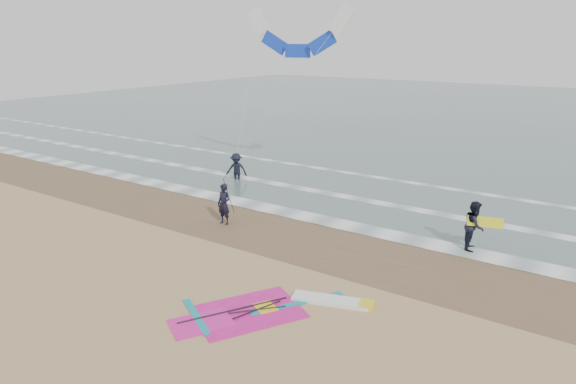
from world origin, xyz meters
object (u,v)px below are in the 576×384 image
Objects in this scene: windsurf_rig at (271,309)px; surf_kite at (297,36)px; person_wading at (236,164)px; person_standing at (224,204)px; person_walking at (474,226)px.

windsurf_rig is 0.63× the size of surf_kite.
person_wading is at bearing 133.43° from windsurf_rig.
windsurf_rig is 2.85× the size of person_standing.
windsurf_rig is 15.27m from person_wading.
person_walking is 14.71m from surf_kite.
person_standing is 0.95× the size of person_wading.
person_walking is at bearing 20.51° from person_standing.
windsurf_rig is 8.00m from person_standing.
windsurf_rig is at bearing 146.91° from person_walking.
person_standing reaches higher than windsurf_rig.
person_standing is 11.34m from surf_kite.
person_walking reaches higher than person_wading.
surf_kite is (2.51, 2.57, 7.08)m from person_wading.
windsurf_rig is at bearing -36.62° from person_standing.
surf_kite reaches higher than person_wading.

